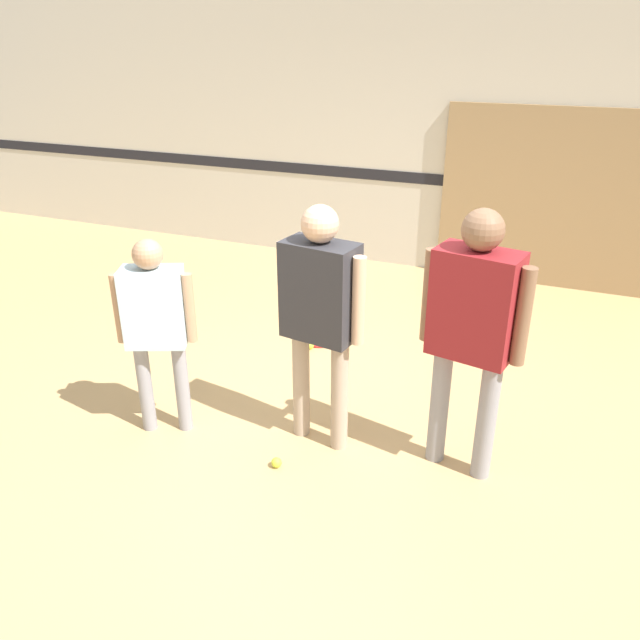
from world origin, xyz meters
TOP-DOWN VIEW (x-y plane):
  - ground_plane at (0.00, 0.00)m, footprint 16.00×16.00m
  - wall_back at (0.00, 3.48)m, footprint 16.00×0.07m
  - wall_panel at (1.18, 3.42)m, footprint 2.22×0.05m
  - person_instructor at (0.08, -0.11)m, footprint 0.60×0.31m
  - person_student_left at (-0.94, -0.39)m, footprint 0.48×0.34m
  - person_student_right at (0.98, -0.05)m, footprint 0.62×0.34m
  - racket_spare_on_floor at (-0.48, 1.26)m, footprint 0.30×0.49m
  - tennis_ball_near_instructor at (-0.06, -0.49)m, footprint 0.07×0.07m
  - tennis_ball_by_spare_racket at (-0.50, 1.07)m, footprint 0.07×0.07m

SIDE VIEW (x-z plane):
  - ground_plane at x=0.00m, z-range 0.00..0.00m
  - racket_spare_on_floor at x=-0.48m, z-range -0.01..0.03m
  - tennis_ball_near_instructor at x=-0.06m, z-range 0.00..0.07m
  - tennis_ball_by_spare_racket at x=-0.50m, z-range 0.00..0.07m
  - person_student_left at x=-0.94m, z-range 0.16..1.51m
  - wall_panel at x=1.18m, z-range 0.00..1.84m
  - person_instructor at x=0.08m, z-range 0.19..1.78m
  - person_student_right at x=0.98m, z-range 0.20..1.84m
  - wall_back at x=0.00m, z-range 0.00..3.20m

